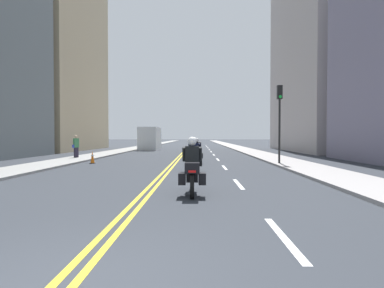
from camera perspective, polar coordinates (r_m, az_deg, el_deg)
name	(u,v)px	position (r m, az deg, el deg)	size (l,w,h in m)	color
ground_plane	(189,147)	(51.39, -0.59, -0.51)	(264.00, 264.00, 0.00)	#2B2E35
sidewalk_left	(144,146)	(52.10, -8.50, -0.44)	(2.56, 144.00, 0.12)	gray
sidewalk_right	(234,147)	(51.68, 7.38, -0.45)	(2.56, 144.00, 0.12)	gray
centreline_yellow_inner	(188,147)	(51.39, -0.73, -0.51)	(0.12, 132.00, 0.01)	yellow
centreline_yellow_outer	(189,147)	(51.39, -0.46, -0.51)	(0.12, 132.00, 0.01)	yellow
lane_dashes_white	(212,153)	(32.42, 3.62, -1.61)	(0.14, 56.40, 0.01)	silver
building_left_1	(64,28)	(44.76, -21.68, 18.63)	(6.05, 16.87, 30.08)	tan
building_right_1	(316,26)	(41.82, 21.06, 18.98)	(6.26, 18.27, 28.81)	#B2A9A9
motorcycle_0	(192,171)	(9.32, 0.02, -4.82)	(0.77, 2.21, 1.67)	black
motorcycle_1	(194,158)	(15.14, 0.39, -2.53)	(0.78, 2.18, 1.65)	black
motorcycle_2	(197,153)	(20.19, 0.83, -1.57)	(0.76, 2.25, 1.58)	black
motorcycle_3	(194,149)	(25.52, 0.44, -0.94)	(0.77, 2.30, 1.59)	black
traffic_cone_0	(92,157)	(20.94, -17.23, -2.25)	(0.31, 0.31, 0.78)	black
traffic_light_near	(280,110)	(19.60, 15.26, 5.79)	(0.28, 0.38, 4.67)	black
pedestrian_0	(76,147)	(25.33, -19.86, -0.46)	(0.42, 0.48, 1.77)	#282334
parked_truck	(151,140)	(40.85, -7.36, 0.78)	(2.20, 6.50, 2.80)	#B1BCD2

